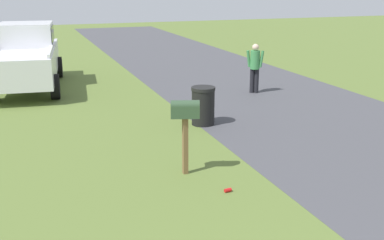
{
  "coord_description": "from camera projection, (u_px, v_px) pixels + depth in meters",
  "views": [
    {
      "loc": [
        -1.08,
        2.63,
        3.41
      ],
      "look_at": [
        6.04,
        0.06,
        1.2
      ],
      "focal_mm": 44.51,
      "sensor_mm": 36.0,
      "label": 1
    }
  ],
  "objects": [
    {
      "name": "pedestrian",
      "position": [
        255.0,
        65.0,
        14.92
      ],
      "size": [
        0.3,
        0.51,
        1.55
      ],
      "rotation": [
        0.0,
        0.0,
        2.61
      ],
      "color": "black",
      "rests_on": "ground"
    },
    {
      "name": "pickup_truck",
      "position": [
        27.0,
        54.0,
        15.64
      ],
      "size": [
        5.45,
        2.54,
        2.09
      ],
      "rotation": [
        0.0,
        0.0,
        -0.11
      ],
      "color": "silver",
      "rests_on": "ground"
    },
    {
      "name": "mailbox",
      "position": [
        185.0,
        115.0,
        8.48
      ],
      "size": [
        0.35,
        0.55,
        1.39
      ],
      "rotation": [
        0.0,
        0.0,
        -0.31
      ],
      "color": "brown",
      "rests_on": "ground"
    },
    {
      "name": "litter_can_midfield_a",
      "position": [
        228.0,
        190.0,
        8.0
      ],
      "size": [
        0.08,
        0.13,
        0.07
      ],
      "primitive_type": "cylinder",
      "rotation": [
        0.0,
        1.57,
        1.68
      ],
      "color": "red",
      "rests_on": "ground"
    },
    {
      "name": "trash_bin",
      "position": [
        203.0,
        106.0,
        11.68
      ],
      "size": [
        0.59,
        0.59,
        0.95
      ],
      "color": "black",
      "rests_on": "ground"
    }
  ]
}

